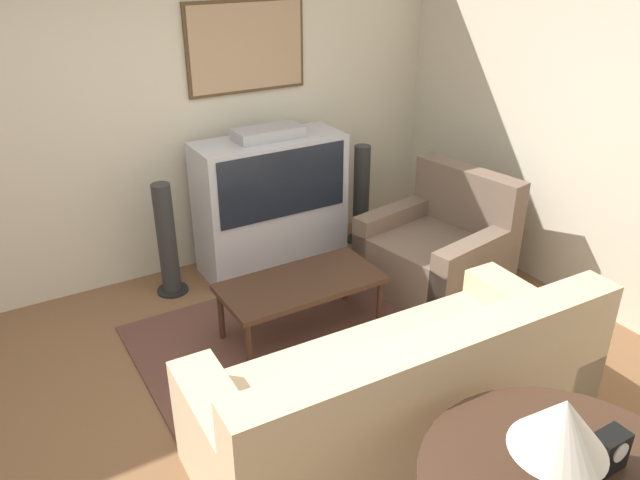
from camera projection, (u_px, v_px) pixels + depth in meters
ground_plane at (284, 413)px, 3.78m from camera, size 12.00×12.00×0.00m
wall_back at (152, 114)px, 4.83m from camera, size 12.00×0.10×2.70m
wall_right at (608, 133)px, 4.40m from camera, size 0.06×12.00×2.70m
area_rug at (304, 329)px, 4.57m from camera, size 2.36×1.45×0.01m
tv at (271, 202)px, 5.25m from camera, size 1.24×0.49×1.23m
couch at (400, 398)px, 3.41m from camera, size 2.26×1.00×0.93m
armchair at (438, 252)px, 5.02m from camera, size 1.06×1.11×0.95m
coffee_table at (301, 286)px, 4.36m from camera, size 1.14×0.56×0.44m
table_lamp at (562, 426)px, 2.12m from camera, size 0.34×0.34×0.47m
mantel_clock at (609, 451)px, 2.39m from camera, size 0.15×0.10×0.16m
speaker_tower_left at (167, 243)px, 4.88m from camera, size 0.25×0.25×0.93m
speaker_tower_right at (361, 197)px, 5.73m from camera, size 0.25×0.25×0.93m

